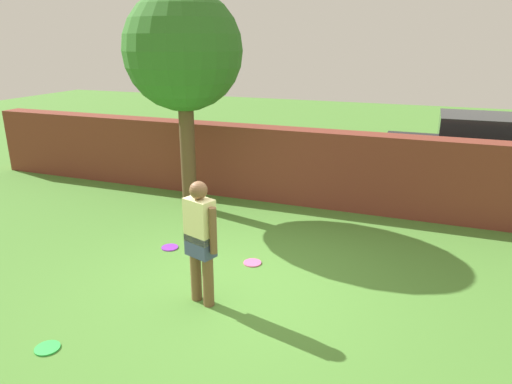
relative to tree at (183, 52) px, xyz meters
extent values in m
plane|color=#4C8433|center=(2.10, -2.56, -2.98)|extent=(40.00, 40.00, 0.00)
cube|color=brown|center=(0.60, 1.05, -2.22)|extent=(12.44, 0.50, 1.52)
cylinder|color=brown|center=(0.00, 0.00, -1.77)|extent=(0.29, 0.29, 2.41)
sphere|color=#337028|center=(0.00, 0.00, 0.03)|extent=(2.19, 2.19, 2.19)
cylinder|color=brown|center=(1.76, -3.08, -2.56)|extent=(0.14, 0.14, 0.85)
cylinder|color=brown|center=(1.97, -3.15, -2.56)|extent=(0.14, 0.14, 0.85)
cube|color=#3F4C72|center=(1.87, -3.11, -2.18)|extent=(0.41, 0.33, 0.28)
cube|color=beige|center=(1.87, -3.11, -1.86)|extent=(0.41, 0.33, 0.55)
sphere|color=brown|center=(1.87, -3.11, -1.47)|extent=(0.22, 0.22, 0.22)
cylinder|color=brown|center=(1.65, -3.04, -1.93)|extent=(0.09, 0.09, 0.58)
cylinder|color=brown|center=(2.08, -3.19, -1.93)|extent=(0.09, 0.09, 0.58)
cube|color=black|center=(5.52, 2.86, -2.26)|extent=(4.21, 1.74, 0.80)
cube|color=#1E2328|center=(5.52, 2.86, -1.56)|extent=(2.01, 1.52, 0.60)
cylinder|color=black|center=(4.17, 2.00, -2.66)|extent=(0.64, 0.23, 0.64)
cylinder|color=black|center=(4.15, 3.70, -2.66)|extent=(0.64, 0.23, 0.64)
cylinder|color=pink|center=(2.07, -1.88, -2.97)|extent=(0.27, 0.27, 0.02)
cylinder|color=green|center=(0.72, -4.58, -2.97)|extent=(0.27, 0.27, 0.02)
cylinder|color=purple|center=(0.63, -1.85, -2.97)|extent=(0.27, 0.27, 0.02)
camera|label=1|loc=(4.37, -7.78, 0.24)|focal=32.68mm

